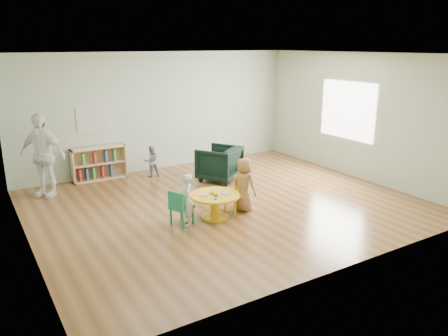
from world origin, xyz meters
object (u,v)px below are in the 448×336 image
(kid_chair_right, at_px, (237,193))
(armchair, at_px, (219,163))
(toddler, at_px, (151,161))
(kid_chair_left, at_px, (180,207))
(bookshelf, at_px, (98,163))
(child_left, at_px, (187,200))
(activity_table, at_px, (215,202))
(adult_caretaker, at_px, (42,155))
(child_right, at_px, (244,184))

(kid_chair_right, xyz_separation_m, armchair, (0.66, 1.75, 0.05))
(toddler, bearing_deg, kid_chair_left, 85.66)
(bookshelf, xyz_separation_m, child_left, (0.52, -3.40, 0.08))
(toddler, bearing_deg, activity_table, 98.55)
(child_left, relative_size, toddler, 1.23)
(armchair, relative_size, adult_caretaker, 0.50)
(kid_chair_right, bearing_deg, bookshelf, 15.97)
(kid_chair_left, bearing_deg, adult_caretaker, -171.50)
(child_left, xyz_separation_m, child_right, (1.20, 0.07, 0.05))
(activity_table, relative_size, toddler, 1.20)
(kid_chair_right, xyz_separation_m, child_right, (0.08, -0.09, 0.17))
(toddler, relative_size, adult_caretaker, 0.43)
(activity_table, height_order, kid_chair_right, kid_chair_right)
(bookshelf, bearing_deg, child_left, -81.24)
(kid_chair_right, distance_m, armchair, 1.87)
(kid_chair_left, distance_m, child_left, 0.17)
(armchair, xyz_separation_m, child_right, (-0.58, -1.84, 0.11))
(child_left, distance_m, adult_caretaker, 3.35)
(armchair, bearing_deg, bookshelf, -64.35)
(kid_chair_right, relative_size, adult_caretaker, 0.37)
(activity_table, xyz_separation_m, kid_chair_left, (-0.66, 0.03, 0.03))
(armchair, bearing_deg, child_right, 41.38)
(kid_chair_right, distance_m, child_right, 0.21)
(kid_chair_right, height_order, bookshelf, bookshelf)
(activity_table, xyz_separation_m, bookshelf, (-1.09, 3.37, 0.06))
(kid_chair_right, xyz_separation_m, toddler, (-0.54, 2.79, 0.03))
(armchair, xyz_separation_m, adult_caretaker, (-3.53, 0.93, 0.46))
(child_left, bearing_deg, kid_chair_right, 117.19)
(bookshelf, xyz_separation_m, armchair, (2.30, -1.50, 0.02))
(activity_table, bearing_deg, kid_chair_right, 12.91)
(child_right, relative_size, toddler, 1.37)
(kid_chair_left, relative_size, toddler, 0.84)
(child_left, xyz_separation_m, adult_caretaker, (-1.76, 2.83, 0.40))
(kid_chair_left, relative_size, adult_caretaker, 0.36)
(activity_table, height_order, toddler, toddler)
(child_left, bearing_deg, activity_table, 112.23)
(bookshelf, distance_m, adult_caretaker, 1.44)
(armchair, bearing_deg, toddler, -72.42)
(child_left, height_order, toddler, child_left)
(adult_caretaker, bearing_deg, kid_chair_right, 1.98)
(kid_chair_left, bearing_deg, bookshelf, 164.79)
(activity_table, height_order, child_left, child_left)
(child_right, bearing_deg, kid_chair_right, 26.22)
(toddler, bearing_deg, kid_chair_right, 109.74)
(activity_table, relative_size, child_left, 0.98)
(adult_caretaker, bearing_deg, kid_chair_left, -14.15)
(bookshelf, bearing_deg, activity_table, -72.13)
(bookshelf, relative_size, adult_caretaker, 0.71)
(child_right, bearing_deg, kid_chair_left, 73.61)
(child_left, height_order, child_right, child_right)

